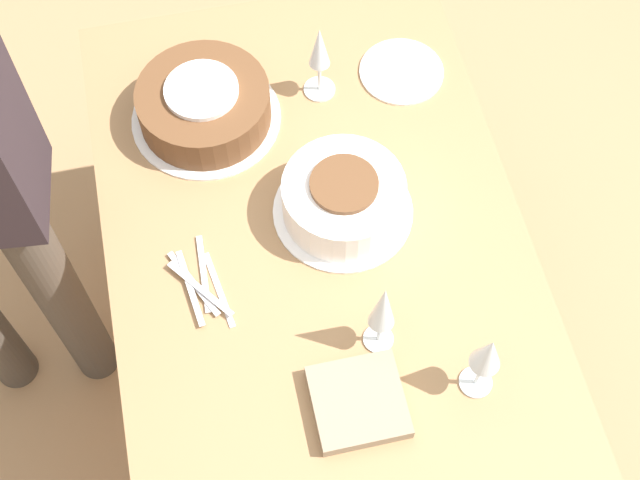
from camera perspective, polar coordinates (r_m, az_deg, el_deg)
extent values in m
plane|color=#A87F56|center=(2.45, 0.00, -8.97)|extent=(12.00, 12.00, 0.00)
cube|color=#9E754C|center=(1.78, 0.00, -1.01)|extent=(1.38, 0.84, 0.03)
cylinder|color=brown|center=(2.42, -11.22, 5.91)|extent=(0.07, 0.07, 0.71)
cylinder|color=brown|center=(2.47, 4.84, 8.82)|extent=(0.07, 0.07, 0.71)
cylinder|color=white|center=(1.81, 1.47, 1.87)|extent=(0.29, 0.29, 0.01)
cylinder|color=white|center=(1.77, 1.51, 2.69)|extent=(0.25, 0.25, 0.09)
cylinder|color=brown|center=(1.73, 1.55, 3.60)|extent=(0.14, 0.14, 0.01)
cylinder|color=white|center=(1.96, -7.28, 7.76)|extent=(0.32, 0.32, 0.01)
cylinder|color=brown|center=(1.92, -7.44, 8.58)|extent=(0.28, 0.28, 0.09)
cylinder|color=white|center=(1.88, -7.61, 9.49)|extent=(0.16, 0.16, 0.01)
cylinder|color=silver|center=(1.68, 9.92, -8.96)|extent=(0.06, 0.06, 0.00)
cylinder|color=silver|center=(1.63, 10.20, -8.34)|extent=(0.01, 0.01, 0.10)
cone|color=silver|center=(1.55, 10.75, -7.10)|extent=(0.06, 0.06, 0.09)
cylinder|color=silver|center=(1.69, 3.75, -6.34)|extent=(0.06, 0.06, 0.00)
cylinder|color=silver|center=(1.65, 3.84, -5.76)|extent=(0.01, 0.01, 0.08)
cone|color=silver|center=(1.56, 4.07, -4.24)|extent=(0.05, 0.05, 0.13)
cylinder|color=silver|center=(1.99, -0.04, 9.62)|extent=(0.07, 0.07, 0.00)
cylinder|color=silver|center=(1.96, -0.04, 10.46)|extent=(0.01, 0.01, 0.09)
cone|color=silver|center=(1.88, -0.04, 12.28)|extent=(0.05, 0.05, 0.10)
cylinder|color=white|center=(2.03, 5.24, 10.69)|extent=(0.19, 0.19, 0.01)
cube|color=silver|center=(1.74, -6.48, -3.17)|extent=(0.17, 0.04, 0.00)
cube|color=silver|center=(1.76, -7.43, -2.26)|extent=(0.17, 0.02, 0.00)
cube|color=silver|center=(1.75, -8.09, -2.76)|extent=(0.16, 0.08, 0.00)
cube|color=silver|center=(1.74, -8.30, -3.05)|extent=(0.17, 0.03, 0.00)
cube|color=silver|center=(1.73, -7.67, -3.11)|extent=(0.14, 0.11, 0.00)
cube|color=gray|center=(1.63, 2.36, -10.34)|extent=(0.16, 0.16, 0.03)
cylinder|color=#4C4238|center=(2.17, -16.31, -3.35)|extent=(0.11, 0.11, 0.85)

